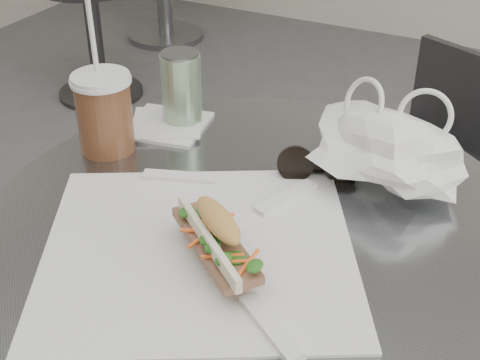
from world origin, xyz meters
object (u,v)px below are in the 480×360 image
at_px(cafe_table, 255,357).
at_px(chair_far, 414,201).
at_px(drink_can, 181,89).
at_px(iced_coffee, 104,111).
at_px(sunglasses, 318,166).
at_px(bg_chair, 89,21).
at_px(banh_mi, 217,239).

height_order(cafe_table, chair_far, cafe_table).
distance_m(cafe_table, drink_can, 0.45).
relative_size(chair_far, drink_can, 5.32).
distance_m(iced_coffee, sunglasses, 0.34).
xyz_separation_m(bg_chair, sunglasses, (1.50, -1.29, 0.41)).
relative_size(cafe_table, banh_mi, 3.56).
height_order(chair_far, iced_coffee, iced_coffee).
relative_size(sunglasses, drink_can, 0.93).
height_order(chair_far, bg_chair, bg_chair).
bearing_deg(drink_can, sunglasses, -12.77).
bearing_deg(chair_far, sunglasses, 111.94).
relative_size(iced_coffee, sunglasses, 2.31).
height_order(iced_coffee, sunglasses, iced_coffee).
bearing_deg(banh_mi, bg_chair, 172.08).
xyz_separation_m(bg_chair, banh_mi, (1.46, -1.54, 0.43)).
bearing_deg(cafe_table, drink_can, 141.05).
xyz_separation_m(bg_chair, iced_coffee, (1.16, -1.36, 0.46)).
distance_m(sunglasses, drink_can, 0.28).
bearing_deg(bg_chair, banh_mi, -63.00).
bearing_deg(sunglasses, iced_coffee, 166.42).
xyz_separation_m(cafe_table, iced_coffee, (-0.30, 0.06, 0.34)).
bearing_deg(banh_mi, drink_can, 166.15).
xyz_separation_m(cafe_table, chair_far, (0.07, 0.80, -0.16)).
bearing_deg(drink_can, chair_far, 63.39).
bearing_deg(banh_mi, sunglasses, 119.71).
bearing_deg(iced_coffee, cafe_table, -11.40).
bearing_deg(drink_can, bg_chair, 134.83).
distance_m(chair_far, bg_chair, 1.65).
xyz_separation_m(chair_far, banh_mi, (-0.07, -0.91, 0.47)).
distance_m(cafe_table, bg_chair, 2.04).
relative_size(cafe_table, sunglasses, 6.42).
relative_size(cafe_table, drink_can, 5.94).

